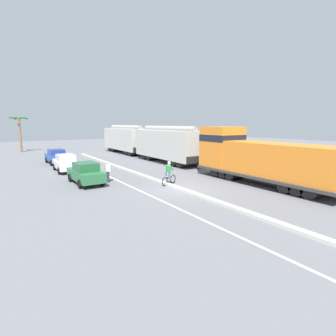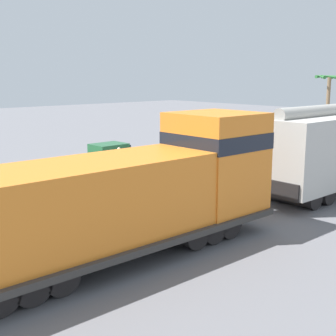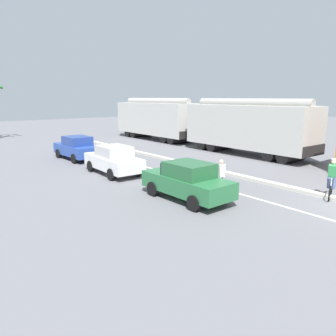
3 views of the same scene
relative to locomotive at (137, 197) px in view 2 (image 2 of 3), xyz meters
name	(u,v)px [view 2 (image 2 of 3)]	position (x,y,z in m)	size (l,w,h in m)	color
ground_plane	(74,204)	(-6.18, 1.36, -1.80)	(120.00, 120.00, 0.00)	slate
median_curb	(177,182)	(-6.18, 7.36, -1.72)	(0.36, 36.00, 0.16)	beige
lane_stripe	(147,176)	(-8.58, 7.36, -1.79)	(0.14, 36.00, 0.01)	silver
locomotive	(137,197)	(0.00, 0.00, 0.00)	(3.10, 11.61, 4.20)	orange
parked_car_green	(111,157)	(-10.99, 6.62, -0.98)	(1.90, 4.23, 1.62)	#286B3D
parked_car_white	(186,146)	(-11.10, 12.75, -0.98)	(1.92, 4.24, 1.62)	silver
parked_car_blue	(243,139)	(-10.89, 18.31, -0.98)	(1.94, 4.25, 1.62)	#28479E
cyclist	(106,181)	(-5.98, 2.91, -0.98)	(1.61, 0.73, 1.71)	black
palm_tree_near	(329,87)	(-13.20, 34.05, 2.51)	(2.60, 2.72, 5.67)	#846647
pedestrian_by_cars	(119,161)	(-9.46, 6.11, -0.95)	(0.34, 0.22, 1.62)	#33333D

